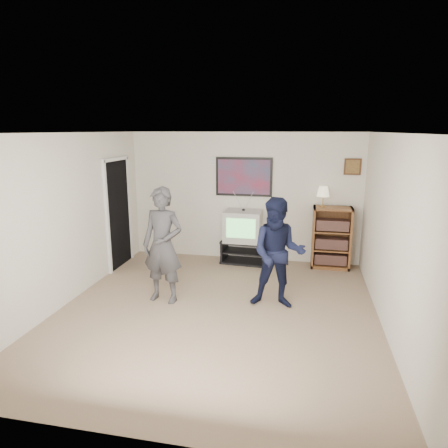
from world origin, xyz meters
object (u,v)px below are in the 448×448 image
(person_tall, at_px, (163,245))
(media_stand, at_px, (245,252))
(crt_television, at_px, (243,226))
(person_short, at_px, (278,253))
(bookshelf, at_px, (331,238))

(person_tall, bearing_deg, media_stand, 72.76)
(crt_television, height_order, person_short, person_short)
(bookshelf, bearing_deg, media_stand, -178.24)
(crt_television, height_order, bookshelf, bookshelf)
(crt_television, xyz_separation_m, bookshelf, (1.66, 0.05, -0.16))
(media_stand, relative_size, bookshelf, 0.80)
(crt_television, relative_size, person_tall, 0.40)
(media_stand, bearing_deg, person_short, -63.60)
(bookshelf, xyz_separation_m, person_short, (-0.86, -1.92, 0.23))
(person_tall, height_order, person_short, person_tall)
(crt_television, distance_m, bookshelf, 1.67)
(bookshelf, height_order, person_short, person_short)
(bookshelf, height_order, person_tall, person_tall)
(crt_television, bearing_deg, media_stand, 0.75)
(media_stand, height_order, person_tall, person_tall)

